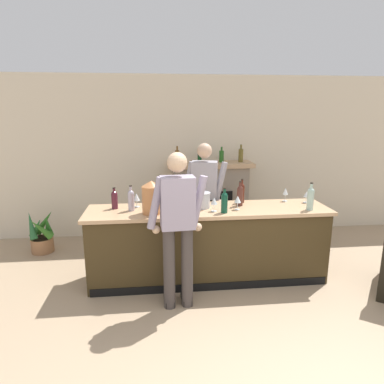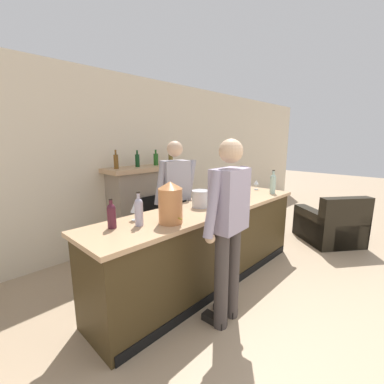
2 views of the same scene
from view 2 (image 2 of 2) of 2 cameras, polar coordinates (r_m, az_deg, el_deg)
wall_back_panel at (r=4.47m, az=-13.12°, el=6.60°), size 12.00×0.07×2.75m
bar_counter at (r=3.21m, az=3.40°, el=-11.50°), size 3.06×0.71×0.96m
fireplace_stone at (r=4.43m, az=-9.85°, el=-2.61°), size 1.43×0.52×1.61m
armchair_black at (r=5.03m, az=28.53°, el=-6.82°), size 1.19×1.21×0.85m
person_customer at (r=2.37m, az=8.05°, el=-7.55°), size 0.66×0.32×1.75m
person_bartender at (r=3.49m, az=-3.66°, el=-1.49°), size 0.65×0.37×1.72m
copper_dispenser at (r=2.42m, az=-4.83°, el=-2.29°), size 0.23×0.27×0.40m
ice_bucket_steel at (r=3.01m, az=1.91°, el=-1.51°), size 0.21×0.21×0.20m
wine_bottle_merlot_tall at (r=2.41m, az=-11.73°, el=-4.05°), size 0.08×0.08×0.32m
wine_bottle_chardonnay_pale at (r=3.94m, az=17.54°, el=1.92°), size 0.08×0.08×0.35m
wine_bottle_port_short at (r=2.40m, az=-17.45°, el=-4.85°), size 0.08×0.08×0.27m
wine_bottle_rose_blush at (r=3.54m, az=5.68°, el=1.17°), size 0.07×0.07×0.32m
wine_bottle_cabernet_heavy at (r=3.40m, az=7.01°, el=0.74°), size 0.08×0.08×0.32m
wine_bottle_riesling_slim at (r=3.03m, az=8.38°, el=-0.78°), size 0.08×0.08×0.31m
wine_glass_front_right at (r=4.03m, az=11.01°, el=2.10°), size 0.07×0.07×0.19m
wine_glass_near_bucket at (r=4.19m, az=14.10°, el=2.03°), size 0.08×0.08×0.15m
wine_glass_mid_counter at (r=3.25m, az=8.76°, el=-0.13°), size 0.08×0.08×0.18m
wine_glass_back_row at (r=2.98m, az=6.03°, el=-1.17°), size 0.08×0.08×0.17m
wine_glass_front_left at (r=2.57m, az=-12.63°, el=-3.47°), size 0.09×0.09×0.18m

